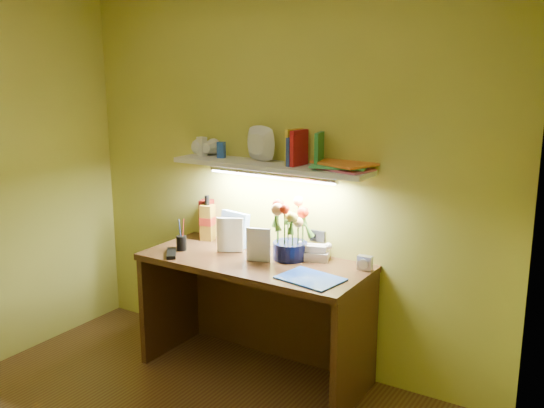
# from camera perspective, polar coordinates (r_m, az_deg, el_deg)

# --- Properties ---
(desk) EXTENTS (1.40, 0.60, 0.75)m
(desk) POSITION_cam_1_polar(r_m,az_deg,el_deg) (3.81, -1.68, -10.62)
(desk) COLOR #381E0F
(desk) RESTS_ON ground
(flower_bouquet) EXTENTS (0.30, 0.30, 0.37)m
(flower_bouquet) POSITION_cam_1_polar(r_m,az_deg,el_deg) (3.64, 1.71, -2.42)
(flower_bouquet) COLOR #0B103D
(flower_bouquet) RESTS_ON desk
(telephone) EXTENTS (0.21, 0.19, 0.11)m
(telephone) POSITION_cam_1_polar(r_m,az_deg,el_deg) (3.67, 3.98, -4.40)
(telephone) COLOR #F0DCC7
(telephone) RESTS_ON desk
(desk_clock) EXTENTS (0.09, 0.05, 0.08)m
(desk_clock) POSITION_cam_1_polar(r_m,az_deg,el_deg) (3.52, 8.74, -5.50)
(desk_clock) COLOR #ACABB0
(desk_clock) RESTS_ON desk
(whisky_bottle) EXTENTS (0.10, 0.10, 0.30)m
(whisky_bottle) POSITION_cam_1_polar(r_m,az_deg,el_deg) (4.06, -6.09, -1.29)
(whisky_bottle) COLOR #A87B20
(whisky_bottle) RESTS_ON desk
(whisky_box) EXTENTS (0.10, 0.10, 0.26)m
(whisky_box) POSITION_cam_1_polar(r_m,az_deg,el_deg) (4.14, -6.16, -1.36)
(whisky_box) COLOR #5B0F09
(whisky_box) RESTS_ON desk
(pen_cup) EXTENTS (0.08, 0.08, 0.16)m
(pen_cup) POSITION_cam_1_polar(r_m,az_deg,el_deg) (3.87, -8.54, -3.20)
(pen_cup) COLOR black
(pen_cup) RESTS_ON desk
(art_card) EXTENTS (0.23, 0.09, 0.22)m
(art_card) POSITION_cam_1_polar(r_m,az_deg,el_deg) (3.93, -3.56, -2.36)
(art_card) COLOR silver
(art_card) RESTS_ON desk
(tv_remote) EXTENTS (0.17, 0.19, 0.02)m
(tv_remote) POSITION_cam_1_polar(r_m,az_deg,el_deg) (3.81, -9.45, -4.59)
(tv_remote) COLOR black
(tv_remote) RESTS_ON desk
(blue_folder) EXTENTS (0.37, 0.30, 0.01)m
(blue_folder) POSITION_cam_1_polar(r_m,az_deg,el_deg) (3.35, 3.63, -7.01)
(blue_folder) COLOR blue
(blue_folder) RESTS_ON desk
(desk_book_a) EXTENTS (0.16, 0.09, 0.22)m
(desk_book_a) POSITION_cam_1_polar(r_m,az_deg,el_deg) (3.81, -5.21, -2.89)
(desk_book_a) COLOR white
(desk_book_a) RESTS_ON desk
(desk_book_b) EXTENTS (0.15, 0.05, 0.21)m
(desk_book_b) POSITION_cam_1_polar(r_m,az_deg,el_deg) (3.63, -2.44, -3.76)
(desk_book_b) COLOR silver
(desk_book_b) RESTS_ON desk
(wall_shelf) EXTENTS (1.32, 0.34, 0.25)m
(wall_shelf) POSITION_cam_1_polar(r_m,az_deg,el_deg) (3.68, -0.07, 4.19)
(wall_shelf) COLOR silver
(wall_shelf) RESTS_ON ground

